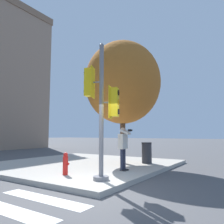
{
  "coord_description": "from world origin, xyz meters",
  "views": [
    {
      "loc": [
        -4.9,
        -3.71,
        1.56
      ],
      "look_at": [
        2.0,
        0.76,
        2.41
      ],
      "focal_mm": 35.0,
      "sensor_mm": 36.0,
      "label": 1
    }
  ],
  "objects_px": {
    "traffic_signal_pole": "(101,106)",
    "trash_bin": "(147,153)",
    "person_photographer": "(123,145)",
    "fire_hydrant": "(65,164)",
    "street_tree": "(123,83)"
  },
  "relations": [
    {
      "from": "traffic_signal_pole",
      "to": "trash_bin",
      "type": "height_order",
      "value": "traffic_signal_pole"
    },
    {
      "from": "person_photographer",
      "to": "trash_bin",
      "type": "height_order",
      "value": "person_photographer"
    },
    {
      "from": "person_photographer",
      "to": "fire_hydrant",
      "type": "relative_size",
      "value": 2.17
    },
    {
      "from": "traffic_signal_pole",
      "to": "street_tree",
      "type": "height_order",
      "value": "street_tree"
    },
    {
      "from": "person_photographer",
      "to": "street_tree",
      "type": "distance_m",
      "value": 3.7
    },
    {
      "from": "person_photographer",
      "to": "fire_hydrant",
      "type": "xyz_separation_m",
      "value": [
        -1.9,
        1.22,
        -0.62
      ]
    },
    {
      "from": "fire_hydrant",
      "to": "trash_bin",
      "type": "distance_m",
      "value": 4.52
    },
    {
      "from": "street_tree",
      "to": "traffic_signal_pole",
      "type": "bearing_deg",
      "value": -159.51
    },
    {
      "from": "person_photographer",
      "to": "street_tree",
      "type": "xyz_separation_m",
      "value": [
        1.87,
        1.1,
        3.0
      ]
    },
    {
      "from": "person_photographer",
      "to": "trash_bin",
      "type": "relative_size",
      "value": 1.66
    },
    {
      "from": "street_tree",
      "to": "trash_bin",
      "type": "relative_size",
      "value": 6.06
    },
    {
      "from": "traffic_signal_pole",
      "to": "trash_bin",
      "type": "relative_size",
      "value": 4.33
    },
    {
      "from": "traffic_signal_pole",
      "to": "person_photographer",
      "type": "bearing_deg",
      "value": 9.5
    },
    {
      "from": "fire_hydrant",
      "to": "person_photographer",
      "type": "bearing_deg",
      "value": -32.59
    },
    {
      "from": "traffic_signal_pole",
      "to": "street_tree",
      "type": "distance_m",
      "value": 4.4
    }
  ]
}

